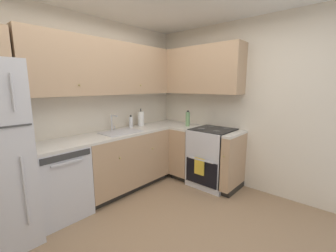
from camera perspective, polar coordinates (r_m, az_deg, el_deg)
ground_plane at (r=2.67m, az=-0.32°, el=-26.79°), size 3.46×3.13×0.02m
wall_back at (r=3.41m, az=-20.74°, el=4.43°), size 3.56×0.05×2.57m
wall_right at (r=3.64m, az=18.50°, el=4.90°), size 0.05×3.23×2.57m
dishwasher at (r=3.09m, az=-26.60°, el=-12.80°), size 0.60×0.63×0.88m
lower_cabinets_back at (r=3.55m, az=-11.22°, el=-8.82°), size 1.41×0.62×0.88m
countertop_back at (r=3.42m, az=-11.49°, el=-1.64°), size 2.61×0.60×0.03m
lower_cabinets_right at (r=3.77m, az=8.25°, el=-7.55°), size 0.62×1.11×0.88m
countertop_right at (r=3.65m, az=8.41°, el=-0.77°), size 0.60×1.11×0.03m
oven_range at (r=3.66m, az=11.45°, el=-7.85°), size 0.68×0.62×1.07m
upper_cabinets_back at (r=3.38m, az=-15.80°, el=14.26°), size 2.29×0.34×0.75m
upper_cabinets_right at (r=3.83m, az=7.16°, el=14.06°), size 0.32×1.63×0.75m
sink at (r=3.36m, az=-12.11°, el=-2.27°), size 0.56×0.40×0.10m
faucet at (r=3.50m, az=-14.21°, el=1.23°), size 0.07×0.16×0.25m
soap_bottle at (r=3.72m, az=-9.63°, el=1.08°), size 0.06×0.06×0.20m
paper_towel_roll at (r=3.83m, az=-7.06°, el=1.93°), size 0.11×0.11×0.31m
oil_bottle at (r=3.78m, az=5.16°, el=1.87°), size 0.07×0.07×0.27m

